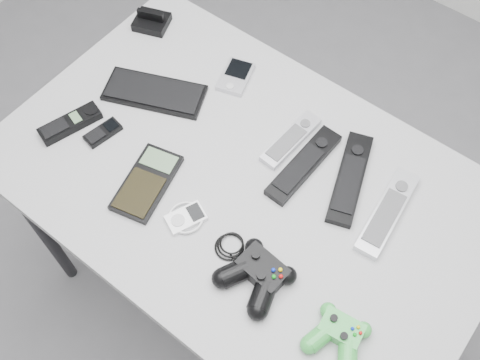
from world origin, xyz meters
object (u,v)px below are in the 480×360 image
Objects in this scene: calculator at (147,182)px; remote_silver_b at (388,212)px; controller_black at (258,274)px; cordless_handset at (70,123)px; pda_keyboard at (154,92)px; remote_black_b at (350,178)px; mp3_player at (186,218)px; mobile_phone at (103,132)px; desk at (245,194)px; controller_green at (339,334)px; remote_silver_a at (291,139)px; remote_black_a at (304,164)px; pda at (236,76)px.

remote_silver_b is at bearing 15.90° from calculator.
remote_silver_b is 0.33m from controller_black.
pda_keyboard is at bearing 81.60° from cordless_handset.
remote_black_b is 2.89× the size of mp3_player.
remote_black_b reaches higher than mobile_phone.
pda_keyboard reaches higher than desk.
pda_keyboard is at bearing -179.99° from remote_silver_b.
mobile_phone is 0.32m from mp3_player.
desk is 0.47m from cordless_handset.
controller_green is (0.81, -0.04, 0.01)m from cordless_handset.
remote_silver_a is 0.78× the size of remote_black_a.
cordless_handset is (-0.44, -0.14, 0.08)m from desk.
remote_black_b reaches higher than desk.
desk is 0.35m from pda_keyboard.
desk is at bearing 35.18° from cordless_handset.
controller_black is (0.51, -0.24, 0.02)m from pda_keyboard.
remote_black_b is 0.47m from calculator.
mobile_phone reaches higher than desk.
desk is at bearing 27.15° from calculator.
mobile_phone is 0.59× the size of cordless_handset.
remote_silver_a is 2.15× the size of mp3_player.
pda is 0.32m from remote_black_a.
mobile_phone is at bearing -174.24° from remote_black_b.
remote_silver_b is at bearing 29.97° from mobile_phone.
controller_black is at bearing -62.57° from remote_silver_a.
controller_green reaches higher than mp3_player.
remote_black_b is at bearing 35.68° from mobile_phone.
remote_black_b is at bearing 76.14° from mp3_player.
controller_green is at bearing -81.08° from remote_black_b.
desk is at bearing -126.19° from remote_black_a.
mp3_player is at bearing -113.57° from remote_black_a.
remote_black_b is at bearing 110.93° from controller_green.
controller_green is at bearing -16.75° from calculator.
remote_black_b reaches higher than calculator.
remote_silver_b reaches higher than remote_silver_a.
mobile_phone is (-0.67, -0.24, -0.00)m from remote_silver_b.
remote_silver_b is at bearing 36.89° from cordless_handset.
remote_black_a is 0.50m from mobile_phone.
pda is at bearing 76.88° from mobile_phone.
remote_silver_b is (0.11, -0.02, 0.00)m from remote_black_b.
desk is at bearing -65.38° from pda.
cordless_handset is 0.63× the size of controller_black.
controller_green is at bearing -44.17° from remote_black_a.
pda reaches higher than mp3_player.
pda_keyboard is at bearing 169.85° from desk.
controller_black reaches higher than calculator.
desk is 10.61× the size of pda.
mobile_phone is (-0.02, -0.17, -0.00)m from pda_keyboard.
controller_black is at bearing -18.24° from calculator.
controller_green is (0.71, -0.24, 0.01)m from pda_keyboard.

